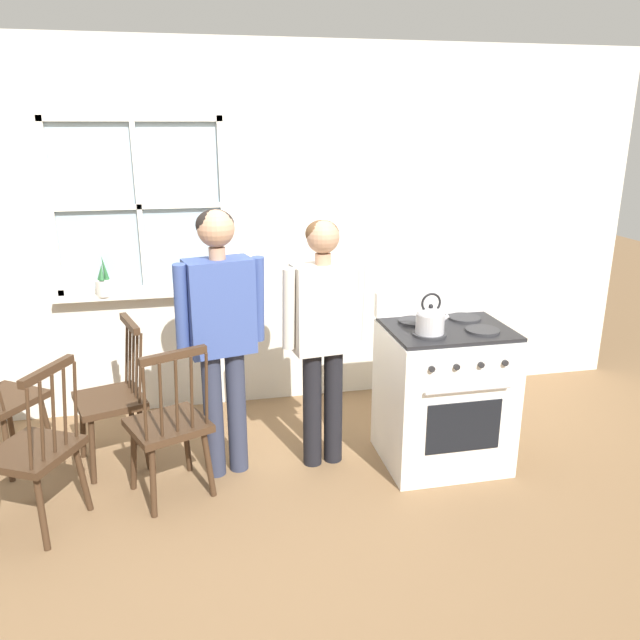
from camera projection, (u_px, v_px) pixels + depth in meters
The scene contains 11 objects.
ground_plane at pixel (265, 495), 3.74m from camera, with size 16.00×16.00×0.00m, color brown.
wall_back at pixel (242, 235), 4.65m from camera, with size 6.40×0.16×2.70m.
chair_by_window at pixel (113, 400), 3.98m from camera, with size 0.51×0.52×0.96m.
chair_near_wall at pixel (36, 453), 3.34m from camera, with size 0.55×0.56×0.96m.
chair_center_cluster at pixel (169, 427), 3.62m from camera, with size 0.54×0.53×0.96m.
chair_near_stove at pixel (0, 401), 3.96m from camera, with size 0.57×0.57×0.96m.
person_elderly_left at pixel (220, 319), 3.70m from camera, with size 0.55×0.29×1.67m.
person_teen_center at pixel (323, 323), 3.83m from camera, with size 0.53×0.25×1.59m.
stove at pixel (443, 393), 4.01m from camera, with size 0.76×0.68×1.08m.
kettle at pixel (430, 319), 3.69m from camera, with size 0.21×0.17×0.25m.
potted_plant at pixel (103, 283), 4.45m from camera, with size 0.11×0.11×0.30m.
Camera 1 is at (-0.35, -3.24, 2.13)m, focal length 35.00 mm.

